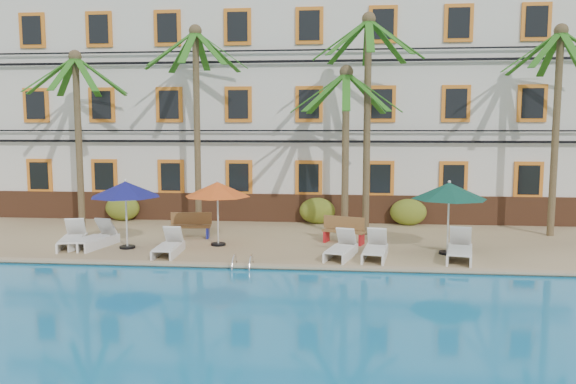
# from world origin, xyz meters

# --- Properties ---
(ground) EXTENTS (100.00, 100.00, 0.00)m
(ground) POSITION_xyz_m (0.00, 0.00, 0.00)
(ground) COLOR #384C23
(ground) RESTS_ON ground
(pool_deck) EXTENTS (30.00, 12.00, 0.25)m
(pool_deck) POSITION_xyz_m (0.00, 5.00, 0.12)
(pool_deck) COLOR tan
(pool_deck) RESTS_ON ground
(swimming_pool) EXTENTS (26.00, 12.00, 0.20)m
(swimming_pool) POSITION_xyz_m (0.00, -7.00, 0.10)
(swimming_pool) COLOR #187DB9
(swimming_pool) RESTS_ON ground
(pool_coping) EXTENTS (30.00, 0.35, 0.06)m
(pool_coping) POSITION_xyz_m (0.00, -0.90, 0.28)
(pool_coping) COLOR tan
(pool_coping) RESTS_ON pool_deck
(hotel_building) EXTENTS (25.40, 6.44, 10.22)m
(hotel_building) POSITION_xyz_m (0.00, 9.98, 5.37)
(hotel_building) COLOR silver
(hotel_building) RESTS_ON pool_deck
(palm_a) EXTENTS (4.09, 4.09, 7.06)m
(palm_a) POSITION_xyz_m (-7.57, 4.80, 4.82)
(palm_a) COLOR brown
(palm_a) RESTS_ON pool_deck
(palm_b) EXTENTS (4.09, 4.09, 8.01)m
(palm_b) POSITION_xyz_m (-2.83, 5.15, 5.37)
(palm_b) COLOR brown
(palm_b) RESTS_ON pool_deck
(palm_c) EXTENTS (4.09, 4.09, 6.28)m
(palm_c) POSITION_xyz_m (3.02, 3.98, 4.35)
(palm_c) COLOR brown
(palm_c) RESTS_ON pool_deck
(palm_d) EXTENTS (4.09, 4.09, 8.22)m
(palm_d) POSITION_xyz_m (3.81, 4.44, 5.49)
(palm_d) COLOR brown
(palm_d) RESTS_ON pool_deck
(palm_e) EXTENTS (4.09, 4.09, 7.76)m
(palm_e) POSITION_xyz_m (10.71, 4.85, 5.23)
(palm_e) COLOR brown
(palm_e) RESTS_ON pool_deck
(shrub_left) EXTENTS (1.50, 0.90, 1.10)m
(shrub_left) POSITION_xyz_m (-6.59, 6.60, 0.80)
(shrub_left) COLOR #21631C
(shrub_left) RESTS_ON pool_deck
(shrub_mid) EXTENTS (1.50, 0.90, 1.10)m
(shrub_mid) POSITION_xyz_m (1.88, 6.60, 0.80)
(shrub_mid) COLOR #21631C
(shrub_mid) RESTS_ON pool_deck
(shrub_right) EXTENTS (1.50, 0.90, 1.10)m
(shrub_right) POSITION_xyz_m (5.65, 6.60, 0.80)
(shrub_right) COLOR #21631C
(shrub_right) RESTS_ON pool_deck
(umbrella_blue) EXTENTS (2.33, 2.33, 2.33)m
(umbrella_blue) POSITION_xyz_m (-4.25, 1.17, 2.23)
(umbrella_blue) COLOR black
(umbrella_blue) RESTS_ON pool_deck
(umbrella_red) EXTENTS (2.26, 2.26, 2.27)m
(umbrella_red) POSITION_xyz_m (-1.31, 1.93, 2.18)
(umbrella_red) COLOR black
(umbrella_red) RESTS_ON pool_deck
(umbrella_green) EXTENTS (2.37, 2.37, 2.37)m
(umbrella_green) POSITION_xyz_m (6.29, 1.33, 2.27)
(umbrella_green) COLOR black
(umbrella_green) RESTS_ON pool_deck
(lounger_a) EXTENTS (1.22, 2.07, 0.92)m
(lounger_a) POSITION_xyz_m (-6.15, 1.15, 0.55)
(lounger_a) COLOR white
(lounger_a) RESTS_ON pool_deck
(lounger_b) EXTENTS (1.05, 2.04, 0.92)m
(lounger_b) POSITION_xyz_m (-5.40, 1.27, 0.55)
(lounger_b) COLOR white
(lounger_b) RESTS_ON pool_deck
(lounger_c) EXTENTS (0.71, 1.82, 0.85)m
(lounger_c) POSITION_xyz_m (-2.56, 0.35, 0.53)
(lounger_c) COLOR white
(lounger_c) RESTS_ON pool_deck
(lounger_d) EXTENTS (1.11, 1.93, 0.86)m
(lounger_d) POSITION_xyz_m (2.92, 0.52, 0.53)
(lounger_d) COLOR white
(lounger_d) RESTS_ON pool_deck
(lounger_e) EXTENTS (0.94, 1.96, 0.89)m
(lounger_e) POSITION_xyz_m (3.96, 0.50, 0.54)
(lounger_e) COLOR white
(lounger_e) RESTS_ON pool_deck
(lounger_f) EXTENTS (1.14, 2.13, 0.96)m
(lounger_f) POSITION_xyz_m (6.53, 0.58, 0.56)
(lounger_f) COLOR white
(lounger_f) RESTS_ON pool_deck
(bench_left) EXTENTS (1.55, 0.66, 0.93)m
(bench_left) POSITION_xyz_m (-2.62, 3.12, 0.72)
(bench_left) COLOR olive
(bench_left) RESTS_ON pool_deck
(bench_right) EXTENTS (1.57, 0.96, 0.93)m
(bench_right) POSITION_xyz_m (3.02, 2.72, 0.72)
(bench_right) COLOR olive
(bench_right) RESTS_ON pool_deck
(pool_ladder) EXTENTS (0.54, 0.74, 0.74)m
(pool_ladder) POSITION_xyz_m (0.07, -1.00, 0.25)
(pool_ladder) COLOR silver
(pool_ladder) RESTS_ON ground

